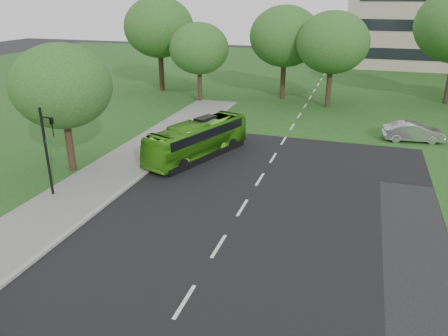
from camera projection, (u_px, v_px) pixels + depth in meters
name	position (u px, v px, depth m)	size (l,w,h in m)	color
ground	(232.00, 226.00, 21.35)	(160.00, 160.00, 0.00)	black
street_surfaces	(296.00, 113.00, 41.60)	(120.00, 120.00, 0.15)	black
tree_park_a	(199.00, 49.00, 44.22)	(6.06, 6.06, 8.05)	black
tree_park_b	(285.00, 36.00, 45.33)	(7.35, 7.35, 9.64)	black
tree_park_c	(333.00, 43.00, 41.78)	(6.95, 6.95, 9.23)	black
tree_park_f	(159.00, 27.00, 48.98)	(7.84, 7.84, 10.47)	black
tree_side_near	(62.00, 86.00, 26.19)	(5.99, 5.99, 7.96)	black
bus	(197.00, 139.00, 30.06)	(2.08, 8.89, 2.48)	#409917
sedan	(413.00, 132.00, 33.47)	(1.55, 4.43, 1.46)	#AFAEB3
traffic_light	(48.00, 146.00, 23.33)	(0.81, 0.21, 5.08)	black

